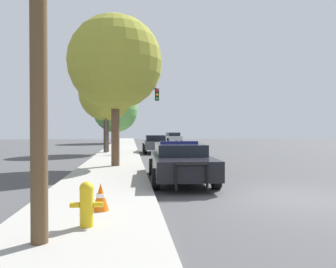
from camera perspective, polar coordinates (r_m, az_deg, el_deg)
ground_plane at (r=9.57m, az=20.26°, el=-10.42°), size 110.00×110.00×0.00m
sidewalk_left at (r=8.60m, az=-12.38°, el=-11.23°), size 3.00×110.00×0.13m
police_car at (r=11.81m, az=2.06°, el=-4.65°), size 2.26×5.45×1.43m
fire_hydrant at (r=6.10m, az=-13.98°, el=-11.50°), size 0.58×0.25×0.80m
traffic_light at (r=24.83m, az=-6.98°, el=4.99°), size 4.04×0.35×4.96m
car_background_midblock at (r=25.74m, az=-2.29°, el=-1.64°), size 1.95×4.37×1.41m
car_background_distant at (r=45.30m, az=0.83°, el=-0.57°), size 2.30×4.29×1.43m
tree_sidewalk_far at (r=44.42m, az=-9.17°, el=4.12°), size 5.93×5.93×7.27m
tree_sidewalk_near at (r=16.05m, az=-9.18°, el=12.15°), size 4.46×4.46×7.13m
tree_sidewalk_mid at (r=25.59m, az=-10.72°, el=6.90°), size 4.16×4.16×6.55m
traffic_cone at (r=7.22m, az=-11.65°, el=-10.65°), size 0.35×0.35×0.58m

